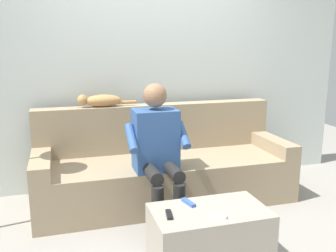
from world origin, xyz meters
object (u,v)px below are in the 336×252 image
(remote_white, at_px, (218,216))
(couch, at_px, (164,168))
(coffee_table, at_px, (209,236))
(remote_black, at_px, (169,214))
(person_solo_seated, at_px, (157,145))
(remote_blue, at_px, (189,202))
(cat_on_backrest, at_px, (101,101))

(remote_white, bearing_deg, couch, 116.42)
(coffee_table, height_order, remote_black, remote_black)
(person_solo_seated, relative_size, remote_white, 10.90)
(person_solo_seated, relative_size, remote_blue, 8.35)
(remote_black, bearing_deg, coffee_table, 101.98)
(remote_black, bearing_deg, remote_white, 78.82)
(couch, distance_m, cat_on_backrest, 0.92)
(remote_blue, bearing_deg, cat_on_backrest, -173.79)
(remote_white, xyz_separation_m, remote_blue, (0.12, -0.26, 0.00))
(person_solo_seated, distance_m, remote_black, 0.84)
(couch, distance_m, remote_blue, 1.07)
(remote_white, bearing_deg, person_solo_seated, 127.48)
(person_solo_seated, distance_m, cat_on_backrest, 0.85)
(cat_on_backrest, distance_m, remote_black, 1.60)
(coffee_table, relative_size, remote_blue, 5.65)
(cat_on_backrest, xyz_separation_m, remote_blue, (-0.46, 1.33, -0.57))
(couch, height_order, cat_on_backrest, cat_on_backrest)
(person_solo_seated, xyz_separation_m, remote_white, (-0.18, 0.90, -0.27))
(coffee_table, xyz_separation_m, remote_blue, (0.11, -0.13, 0.21))
(coffee_table, bearing_deg, remote_black, 2.05)
(remote_white, height_order, remote_blue, remote_blue)
(cat_on_backrest, relative_size, remote_white, 5.26)
(coffee_table, height_order, person_solo_seated, person_solo_seated)
(couch, distance_m, coffee_table, 1.19)
(cat_on_backrest, relative_size, remote_blue, 4.02)
(person_solo_seated, bearing_deg, remote_blue, 95.63)
(couch, distance_m, person_solo_seated, 0.58)
(coffee_table, relative_size, person_solo_seated, 0.68)
(coffee_table, height_order, cat_on_backrest, cat_on_backrest)
(coffee_table, xyz_separation_m, remote_black, (0.30, 0.01, 0.21))
(coffee_table, relative_size, cat_on_backrest, 1.41)
(coffee_table, xyz_separation_m, person_solo_seated, (0.17, -0.77, 0.48))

